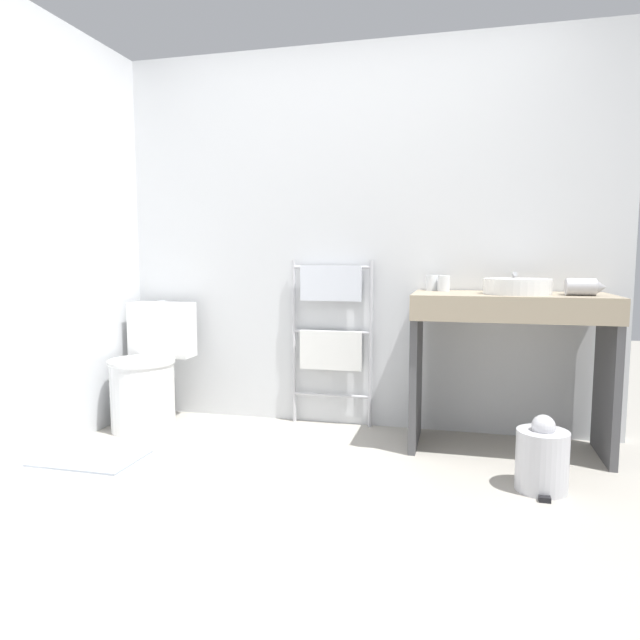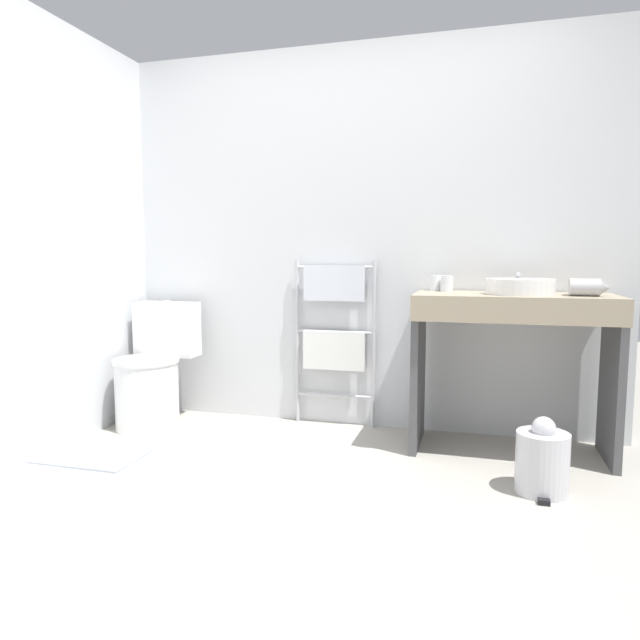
# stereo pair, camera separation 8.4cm
# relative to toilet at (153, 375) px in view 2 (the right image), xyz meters

# --- Properties ---
(ground_plane) EXTENTS (12.00, 12.00, 0.00)m
(ground_plane) POSITION_rel_toilet_xyz_m (1.25, -1.09, -0.33)
(ground_plane) COLOR #A8A399
(wall_back) EXTENTS (3.25, 0.12, 2.38)m
(wall_back) POSITION_rel_toilet_xyz_m (1.25, 0.42, 0.87)
(wall_back) COLOR silver
(wall_back) RESTS_ON ground_plane
(wall_side) EXTENTS (0.12, 2.15, 2.38)m
(wall_side) POSITION_rel_toilet_xyz_m (-0.32, -0.36, 0.87)
(wall_side) COLOR silver
(wall_side) RESTS_ON ground_plane
(toilet) EXTENTS (0.42, 0.55, 0.79)m
(toilet) POSITION_rel_toilet_xyz_m (0.00, 0.00, 0.00)
(toilet) COLOR white
(toilet) RESTS_ON ground_plane
(towel_radiator) EXTENTS (0.53, 0.06, 1.06)m
(towel_radiator) POSITION_rel_toilet_xyz_m (1.12, 0.31, 0.33)
(towel_radiator) COLOR silver
(towel_radiator) RESTS_ON ground_plane
(vanity_counter) EXTENTS (1.05, 0.54, 0.88)m
(vanity_counter) POSITION_rel_toilet_xyz_m (2.19, 0.07, 0.28)
(vanity_counter) COLOR gray
(vanity_counter) RESTS_ON ground_plane
(sink_basin) EXTENTS (0.36, 0.36, 0.08)m
(sink_basin) POSITION_rel_toilet_xyz_m (2.21, 0.05, 0.60)
(sink_basin) COLOR white
(sink_basin) RESTS_ON vanity_counter
(faucet) EXTENTS (0.02, 0.10, 0.11)m
(faucet) POSITION_rel_toilet_xyz_m (2.21, 0.24, 0.63)
(faucet) COLOR silver
(faucet) RESTS_ON vanity_counter
(cup_near_wall) EXTENTS (0.07, 0.07, 0.09)m
(cup_near_wall) POSITION_rel_toilet_xyz_m (1.75, 0.27, 0.60)
(cup_near_wall) COLOR white
(cup_near_wall) RESTS_ON vanity_counter
(cup_near_edge) EXTENTS (0.07, 0.07, 0.09)m
(cup_near_edge) POSITION_rel_toilet_xyz_m (1.82, 0.22, 0.60)
(cup_near_edge) COLOR white
(cup_near_edge) RESTS_ON vanity_counter
(hair_dryer) EXTENTS (0.19, 0.19, 0.09)m
(hair_dryer) POSITION_rel_toilet_xyz_m (2.53, 0.01, 0.60)
(hair_dryer) COLOR #B7B7BC
(hair_dryer) RESTS_ON vanity_counter
(trash_bin) EXTENTS (0.24, 0.27, 0.36)m
(trash_bin) POSITION_rel_toilet_xyz_m (2.31, -0.47, -0.17)
(trash_bin) COLOR silver
(trash_bin) RESTS_ON ground_plane
(bath_mat) EXTENTS (0.56, 0.36, 0.01)m
(bath_mat) POSITION_rel_toilet_xyz_m (-0.00, -0.62, -0.32)
(bath_mat) COLOR #B2BCCC
(bath_mat) RESTS_ON ground_plane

